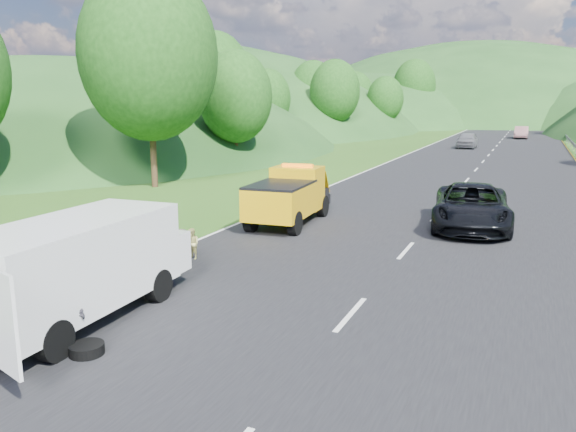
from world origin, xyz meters
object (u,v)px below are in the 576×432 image
at_px(worker, 55,350).
at_px(suitcase, 179,239).
at_px(white_van, 78,264).
at_px(spare_tire, 87,355).
at_px(woman, 157,256).
at_px(tow_truck, 289,196).
at_px(child, 193,259).
at_px(passing_suv, 470,228).

distance_m(worker, suitcase, 7.69).
relative_size(white_van, spare_tire, 9.85).
distance_m(woman, worker, 6.75).
bearing_deg(spare_tire, woman, 115.68).
bearing_deg(tow_truck, suitcase, -113.75).
bearing_deg(tow_truck, child, -100.44).
relative_size(child, suitcase, 1.47).
xyz_separation_m(suitcase, passing_suv, (8.41, 6.96, -0.32)).
relative_size(tow_truck, suitcase, 8.40).
relative_size(woman, passing_suv, 0.27).
height_order(white_van, passing_suv, white_van).
bearing_deg(suitcase, child, -39.47).
xyz_separation_m(worker, spare_tire, (0.74, 0.06, 0.00)).
xyz_separation_m(woman, child, (1.25, 0.11, 0.00)).
bearing_deg(spare_tire, worker, -175.31).
distance_m(tow_truck, white_van, 10.98).
bearing_deg(passing_suv, child, -138.99).
relative_size(tow_truck, woman, 3.32).
relative_size(suitcase, passing_suv, 0.11).
height_order(woman, passing_suv, passing_suv).
distance_m(white_van, child, 5.27).
relative_size(spare_tire, passing_suv, 0.11).
xyz_separation_m(child, passing_suv, (7.30, 7.88, 0.00)).
height_order(tow_truck, worker, tow_truck).
xyz_separation_m(woman, spare_tire, (3.02, -6.29, 0.00)).
bearing_deg(woman, white_van, 170.43).
bearing_deg(white_van, tow_truck, 86.19).
bearing_deg(passing_suv, woman, -143.11).
height_order(child, suitcase, suitcase).
bearing_deg(suitcase, woman, -97.30).
height_order(tow_truck, woman, tow_truck).
relative_size(tow_truck, white_van, 0.83).
xyz_separation_m(tow_truck, spare_tire, (1.10, -12.28, -1.11)).
xyz_separation_m(suitcase, spare_tire, (2.89, -7.32, -0.32)).
height_order(woman, spare_tire, woman).
bearing_deg(worker, woman, 75.96).
distance_m(tow_truck, suitcase, 5.33).
height_order(white_van, suitcase, white_van).
relative_size(woman, child, 1.72).
bearing_deg(passing_suv, suitcase, -146.59).
bearing_deg(white_van, woman, 106.12).
relative_size(child, worker, 0.51).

